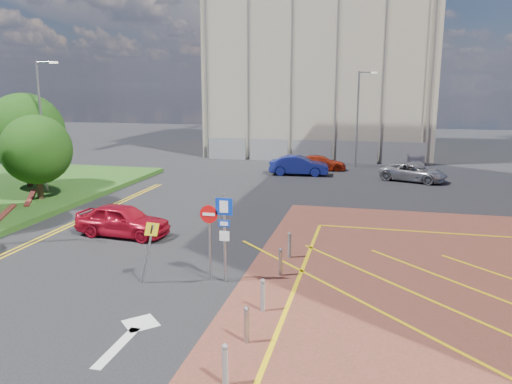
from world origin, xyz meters
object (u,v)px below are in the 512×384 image
(tree_c, at_px, (36,150))
(lamp_back, at_px, (358,116))
(car_red_back, at_px, (321,163))
(tree_d, at_px, (25,132))
(car_blue_back, at_px, (299,165))
(sign_cluster, at_px, (219,228))
(car_silver_back, at_px, (413,172))
(car_red_left, at_px, (123,220))
(warning_sign, at_px, (149,245))
(lamp_left_far, at_px, (42,121))

(tree_c, relative_size, lamp_back, 0.61)
(tree_c, xyz_separation_m, car_red_back, (14.77, 15.75, -2.60))
(tree_d, relative_size, car_blue_back, 1.34)
(lamp_back, bearing_deg, car_blue_back, -130.40)
(sign_cluster, bearing_deg, car_red_back, 87.75)
(tree_c, height_order, car_silver_back, tree_c)
(lamp_back, xyz_separation_m, car_blue_back, (-4.22, -4.95, -3.61))
(lamp_back, distance_m, car_red_left, 25.02)
(tree_d, distance_m, lamp_back, 25.47)
(tree_d, bearing_deg, warning_sign, -41.36)
(car_red_left, relative_size, car_blue_back, 0.96)
(tree_c, distance_m, tree_d, 4.30)
(lamp_back, distance_m, car_red_back, 5.21)
(lamp_left_far, bearing_deg, lamp_back, 40.86)
(tree_c, bearing_deg, sign_cluster, -33.16)
(lamp_back, distance_m, sign_cluster, 27.38)
(tree_c, distance_m, car_red_left, 9.45)
(lamp_left_far, bearing_deg, car_silver_back, 24.57)
(tree_c, distance_m, lamp_back, 25.19)
(car_blue_back, xyz_separation_m, car_red_back, (1.41, 2.70, -0.15))
(car_red_back, xyz_separation_m, car_silver_back, (7.04, -3.35, 0.06))
(tree_d, height_order, warning_sign, tree_d)
(tree_c, relative_size, warning_sign, 2.18)
(tree_c, relative_size, tree_d, 0.81)
(tree_d, relative_size, warning_sign, 2.70)
(car_blue_back, bearing_deg, lamp_back, -44.15)
(car_red_left, bearing_deg, lamp_left_far, 57.08)
(tree_c, relative_size, sign_cluster, 1.53)
(car_red_left, bearing_deg, lamp_back, -18.48)
(sign_cluster, distance_m, car_silver_back, 22.90)
(tree_d, height_order, lamp_back, lamp_back)
(sign_cluster, relative_size, car_red_back, 0.78)
(car_silver_back, bearing_deg, car_blue_back, 105.06)
(warning_sign, distance_m, car_red_back, 25.74)
(lamp_back, bearing_deg, tree_c, -134.32)
(lamp_back, relative_size, car_red_left, 1.83)
(tree_d, height_order, car_red_left, tree_d)
(car_red_left, xyz_separation_m, car_red_back, (6.97, 20.49, -0.15))
(warning_sign, bearing_deg, lamp_left_far, 136.55)
(lamp_left_far, height_order, car_red_left, lamp_left_far)
(tree_d, bearing_deg, lamp_back, 36.09)
(lamp_left_far, bearing_deg, car_red_left, -37.70)
(tree_c, relative_size, car_blue_back, 1.08)
(sign_cluster, bearing_deg, car_blue_back, 91.12)
(car_red_left, relative_size, car_red_back, 1.07)
(warning_sign, xyz_separation_m, car_red_back, (3.26, 25.52, -0.83))
(sign_cluster, xyz_separation_m, car_silver_back, (8.01, 21.41, -1.30))
(tree_d, distance_m, car_red_back, 22.11)
(sign_cluster, distance_m, car_red_back, 24.82)
(car_red_back, height_order, car_silver_back, car_silver_back)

